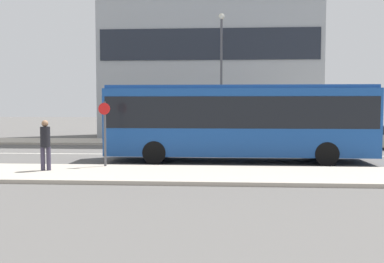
# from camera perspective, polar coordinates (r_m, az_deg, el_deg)

# --- Properties ---
(ground_plane) EXTENTS (120.00, 120.00, 0.00)m
(ground_plane) POSITION_cam_1_polar(r_m,az_deg,el_deg) (21.12, -4.98, -3.06)
(ground_plane) COLOR #595654
(sidewalk_near) EXTENTS (44.00, 3.50, 0.13)m
(sidewalk_near) POSITION_cam_1_polar(r_m,az_deg,el_deg) (15.02, -8.62, -5.59)
(sidewalk_near) COLOR #B2A899
(sidewalk_near) RESTS_ON ground_plane
(sidewalk_far) EXTENTS (44.00, 3.50, 0.13)m
(sidewalk_far) POSITION_cam_1_polar(r_m,az_deg,el_deg) (27.27, -2.99, -1.40)
(sidewalk_far) COLOR #B2A899
(sidewalk_far) RESTS_ON ground_plane
(lane_centerline) EXTENTS (41.80, 0.16, 0.01)m
(lane_centerline) POSITION_cam_1_polar(r_m,az_deg,el_deg) (21.11, -4.98, -3.05)
(lane_centerline) COLOR silver
(lane_centerline) RESTS_ON ground_plane
(city_bus) EXTENTS (11.27, 2.56, 3.26)m
(city_bus) POSITION_cam_1_polar(r_m,az_deg,el_deg) (18.51, 6.17, 1.81)
(city_bus) COLOR #194793
(city_bus) RESTS_ON ground_plane
(parked_car_0) EXTENTS (4.57, 1.88, 1.29)m
(parked_car_0) POSITION_cam_1_polar(r_m,az_deg,el_deg) (25.89, 23.68, -0.74)
(parked_car_0) COLOR #A39E84
(parked_car_0) RESTS_ON ground_plane
(pedestrian_near_stop) EXTENTS (0.35, 0.34, 1.78)m
(pedestrian_near_stop) POSITION_cam_1_polar(r_m,az_deg,el_deg) (15.93, -18.97, -1.30)
(pedestrian_near_stop) COLOR #383347
(pedestrian_near_stop) RESTS_ON sidewalk_near
(bus_stop_sign) EXTENTS (0.44, 0.12, 2.44)m
(bus_stop_sign) POSITION_cam_1_polar(r_m,az_deg,el_deg) (16.41, -11.55, 0.43)
(bus_stop_sign) COLOR #4C4C51
(bus_stop_sign) RESTS_ON sidewalk_near
(street_lamp) EXTENTS (0.36, 0.36, 7.72)m
(street_lamp) POSITION_cam_1_polar(r_m,az_deg,el_deg) (25.88, 3.93, 8.77)
(street_lamp) COLOR #4C4C51
(street_lamp) RESTS_ON sidewalk_far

